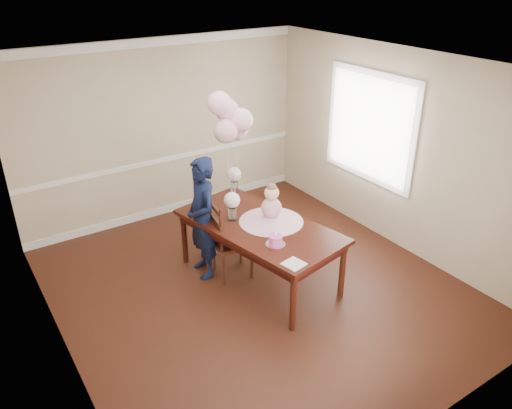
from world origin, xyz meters
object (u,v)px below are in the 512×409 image
(birthday_cake, at_px, (275,240))
(dining_chair_seat, at_px, (232,242))
(woman, at_px, (202,218))
(dining_table_top, at_px, (259,226))

(birthday_cake, distance_m, dining_chair_seat, 0.86)
(dining_chair_seat, xyz_separation_m, woman, (-0.29, 0.23, 0.32))
(birthday_cake, bearing_deg, woman, 111.94)
(dining_table_top, bearing_deg, dining_chair_seat, 119.48)
(dining_chair_seat, bearing_deg, woman, 151.22)
(woman, bearing_deg, dining_table_top, 53.33)
(dining_table_top, distance_m, dining_chair_seat, 0.45)
(birthday_cake, relative_size, dining_chair_seat, 0.34)
(woman, bearing_deg, birthday_cake, 29.16)
(birthday_cake, xyz_separation_m, woman, (-0.40, 0.99, -0.05))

